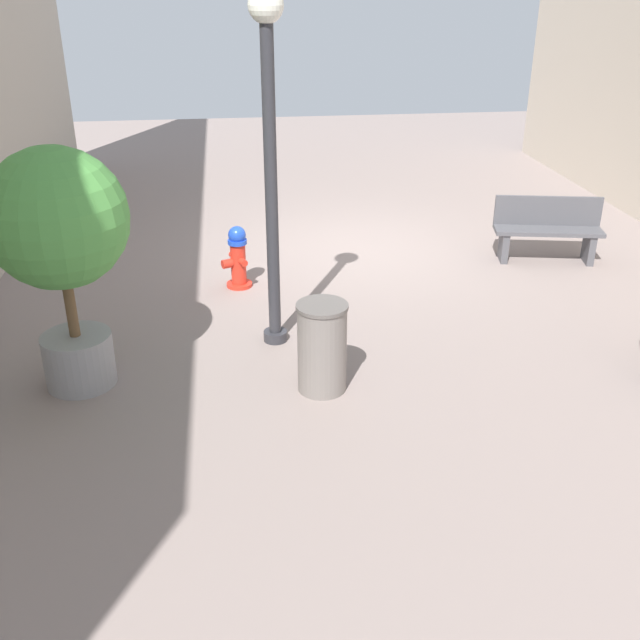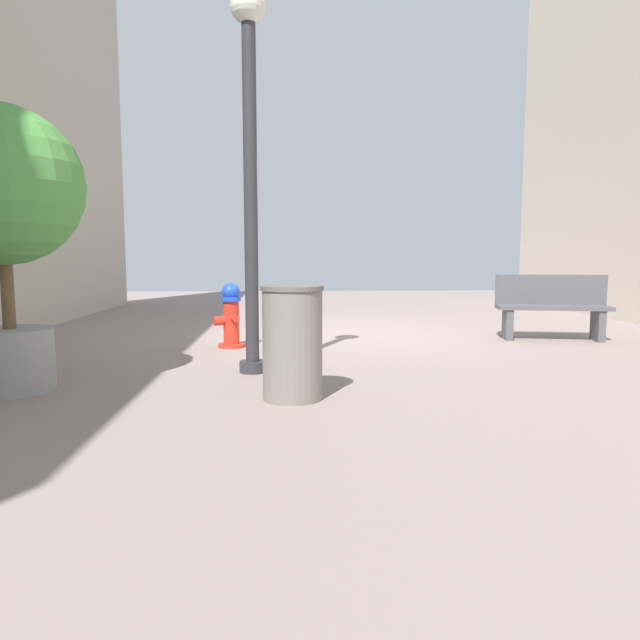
% 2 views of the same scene
% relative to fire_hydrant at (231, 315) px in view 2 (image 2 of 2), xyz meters
% --- Properties ---
extents(ground_plane, '(23.40, 23.40, 0.00)m').
position_rel_fire_hydrant_xyz_m(ground_plane, '(-1.84, -1.24, -0.44)').
color(ground_plane, gray).
extents(fire_hydrant, '(0.42, 0.43, 0.87)m').
position_rel_fire_hydrant_xyz_m(fire_hydrant, '(0.00, 0.00, 0.00)').
color(fire_hydrant, red).
rests_on(fire_hydrant, ground_plane).
extents(bench_near, '(1.63, 0.75, 0.95)m').
position_rel_fire_hydrant_xyz_m(bench_near, '(-4.64, -0.46, 0.06)').
color(bench_near, '#4C4C51').
rests_on(bench_near, ground_plane).
extents(planter_tree, '(1.39, 1.39, 2.53)m').
position_rel_fire_hydrant_xyz_m(planter_tree, '(1.74, 2.46, 1.24)').
color(planter_tree, gray).
rests_on(planter_tree, ground_plane).
extents(street_lamp, '(0.36, 0.36, 3.86)m').
position_rel_fire_hydrant_xyz_m(street_lamp, '(-0.38, 1.72, 1.96)').
color(street_lamp, '#2D2D33').
rests_on(street_lamp, ground_plane).
extents(trash_bin, '(0.53, 0.53, 0.97)m').
position_rel_fire_hydrant_xyz_m(trash_bin, '(-0.79, 2.89, 0.05)').
color(trash_bin, slate).
rests_on(trash_bin, ground_plane).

